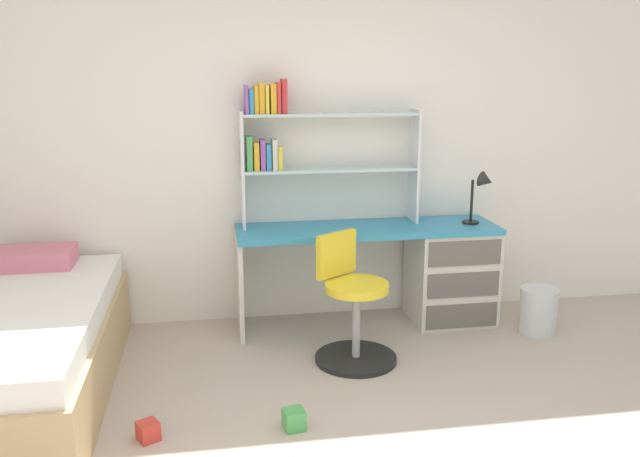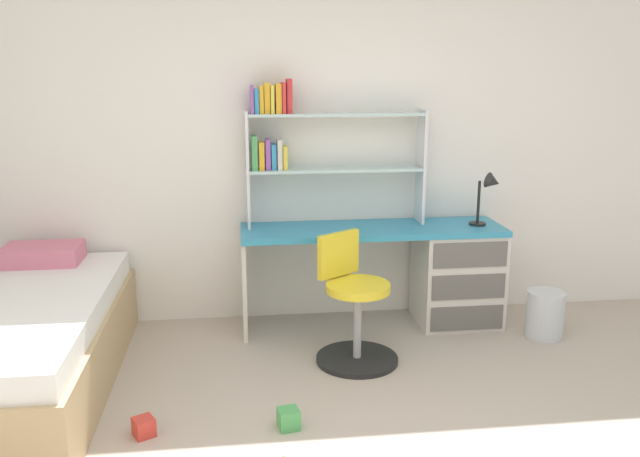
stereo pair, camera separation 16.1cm
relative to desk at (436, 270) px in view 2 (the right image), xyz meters
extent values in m
cube|color=white|center=(-0.72, 0.31, 0.99)|extent=(6.12, 0.06, 2.77)
cube|color=teal|center=(-0.47, 0.00, 0.31)|extent=(1.84, 0.51, 0.04)
cube|color=beige|center=(0.16, 0.00, -0.06)|extent=(0.58, 0.48, 0.69)
cube|color=beige|center=(-1.38, 0.00, -0.06)|extent=(0.03, 0.46, 0.69)
cube|color=#5E5B57|center=(0.16, -0.24, -0.29)|extent=(0.52, 0.01, 0.17)
cube|color=#5E5B57|center=(0.16, -0.24, -0.06)|extent=(0.52, 0.01, 0.17)
cube|color=#5E5B57|center=(0.16, -0.24, 0.17)|extent=(0.52, 0.01, 0.17)
cube|color=silver|center=(-1.33, 0.14, 0.73)|extent=(0.02, 0.22, 0.80)
cube|color=silver|center=(-0.10, 0.14, 0.73)|extent=(0.02, 0.22, 0.80)
cube|color=silver|center=(-0.72, 0.14, 0.72)|extent=(1.21, 0.22, 0.02)
cube|color=silver|center=(-0.72, 0.14, 1.10)|extent=(1.21, 0.22, 0.02)
cube|color=#4CA559|center=(-1.28, 0.14, 0.85)|extent=(0.04, 0.14, 0.23)
cube|color=gold|center=(-1.24, 0.14, 0.82)|extent=(0.04, 0.12, 0.19)
cube|color=purple|center=(-1.19, 0.14, 0.83)|extent=(0.03, 0.13, 0.21)
cube|color=#338CBF|center=(-1.15, 0.14, 0.82)|extent=(0.03, 0.12, 0.17)
cube|color=beige|center=(-1.11, 0.14, 0.83)|extent=(0.03, 0.17, 0.21)
cube|color=yellow|center=(-1.07, 0.14, 0.81)|extent=(0.03, 0.13, 0.16)
cube|color=purple|center=(-1.29, 0.14, 1.21)|extent=(0.02, 0.20, 0.19)
cube|color=#338CBF|center=(-1.26, 0.14, 1.19)|extent=(0.03, 0.17, 0.16)
cube|color=gold|center=(-1.23, 0.14, 1.20)|extent=(0.03, 0.15, 0.18)
cube|color=gold|center=(-1.19, 0.14, 1.21)|extent=(0.04, 0.12, 0.20)
cube|color=yellow|center=(-1.16, 0.14, 1.21)|extent=(0.02, 0.15, 0.19)
cube|color=gold|center=(-1.11, 0.14, 1.21)|extent=(0.04, 0.16, 0.20)
cube|color=red|center=(-1.08, 0.14, 1.22)|extent=(0.02, 0.18, 0.21)
cube|color=red|center=(-1.04, 0.14, 1.23)|extent=(0.04, 0.13, 0.23)
cylinder|color=black|center=(0.28, -0.02, 0.34)|extent=(0.12, 0.12, 0.02)
cylinder|color=black|center=(0.28, -0.02, 0.49)|extent=(0.02, 0.02, 0.30)
cone|color=black|center=(0.36, -0.07, 0.64)|extent=(0.12, 0.11, 0.13)
cylinder|color=black|center=(-0.68, -0.59, -0.39)|extent=(0.52, 0.52, 0.03)
cylinder|color=#A5A8AD|center=(-0.68, -0.59, -0.17)|extent=(0.05, 0.05, 0.47)
cylinder|color=yellow|center=(-0.68, -0.59, 0.09)|extent=(0.40, 0.40, 0.05)
cube|color=yellow|center=(-0.78, -0.44, 0.27)|extent=(0.29, 0.21, 0.28)
cube|color=tan|center=(-2.71, -0.74, -0.20)|extent=(1.10, 2.01, 0.41)
cube|color=white|center=(-2.71, -0.74, 0.08)|extent=(1.04, 1.95, 0.14)
cube|color=#D8728C|center=(-2.71, 0.01, 0.21)|extent=(0.50, 0.32, 0.12)
cylinder|color=silver|center=(0.68, -0.35, -0.24)|extent=(0.26, 0.26, 0.32)
cube|color=#479E51|center=(-1.17, -1.34, -0.35)|extent=(0.12, 0.12, 0.10)
cube|color=red|center=(-1.91, -1.32, -0.35)|extent=(0.13, 0.13, 0.10)
camera|label=1|loc=(-1.54, -4.38, 1.41)|focal=37.02mm
camera|label=2|loc=(-1.38, -4.41, 1.41)|focal=37.02mm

